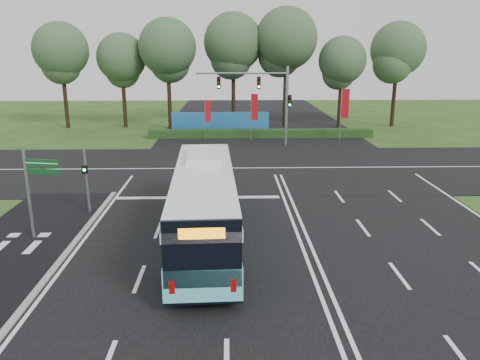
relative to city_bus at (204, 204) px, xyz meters
name	(u,v)px	position (x,y,z in m)	size (l,w,h in m)	color
ground	(295,229)	(4.29, 1.45, -1.79)	(120.00, 120.00, 0.00)	#284617
road_main	(295,229)	(4.29, 1.45, -1.77)	(20.00, 120.00, 0.04)	black
road_cross	(272,168)	(4.29, 13.45, -1.77)	(120.00, 14.00, 0.05)	black
bike_path	(6,258)	(-8.21, -1.55, -1.76)	(5.00, 18.00, 0.06)	black
kerb_strip	(64,257)	(-5.81, -1.55, -1.73)	(0.25, 18.00, 0.12)	gray
city_bus	(204,204)	(0.00, 0.00, 0.00)	(3.06, 12.49, 3.56)	#64DCE7
pedestrian_signal	(86,178)	(-6.33, 4.03, 0.14)	(0.30, 0.42, 3.54)	gray
street_sign	(34,182)	(-7.53, 0.50, 0.94)	(1.68, 0.42, 4.37)	gray
banner_flag_left	(207,113)	(-0.89, 24.96, 0.75)	(0.57, 0.07, 3.85)	gray
banner_flag_mid	(254,110)	(3.48, 24.14, 1.16)	(0.65, 0.22, 4.53)	gray
banner_flag_right	(344,107)	(11.82, 23.60, 1.48)	(0.72, 0.27, 5.04)	gray
traffic_light_gantry	(267,93)	(4.49, 21.95, 2.87)	(8.41, 0.28, 7.00)	gray
hedge	(261,134)	(4.29, 25.95, -1.39)	(22.00, 1.20, 0.80)	#183714
blue_hoarding	(220,123)	(0.29, 28.45, -0.69)	(10.00, 0.30, 2.20)	#1E66A3
eucalyptus_row	(233,48)	(1.66, 32.55, 6.80)	(42.25, 7.92, 12.89)	black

